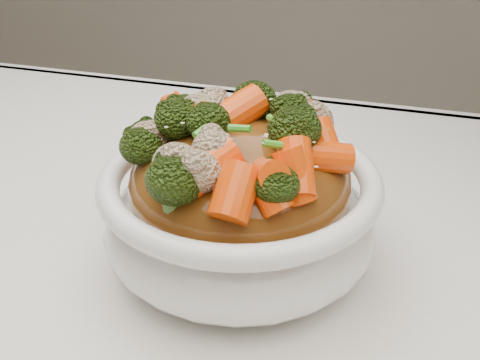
% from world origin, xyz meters
% --- Properties ---
extents(tablecloth, '(1.20, 0.80, 0.04)m').
position_xyz_m(tablecloth, '(0.00, 0.00, 0.73)').
color(tablecloth, white).
rests_on(tablecloth, dining_table).
extents(bowl, '(0.25, 0.25, 0.08)m').
position_xyz_m(bowl, '(0.03, 0.05, 0.79)').
color(bowl, white).
rests_on(bowl, tablecloth).
extents(sauce_base, '(0.20, 0.20, 0.09)m').
position_xyz_m(sauce_base, '(0.03, 0.05, 0.82)').
color(sauce_base, '#643611').
rests_on(sauce_base, bowl).
extents(carrots, '(0.20, 0.20, 0.05)m').
position_xyz_m(carrots, '(0.03, 0.05, 0.87)').
color(carrots, '#F64B08').
rests_on(carrots, sauce_base).
extents(broccoli, '(0.20, 0.20, 0.04)m').
position_xyz_m(broccoli, '(0.03, 0.05, 0.87)').
color(broccoli, black).
rests_on(broccoli, sauce_base).
extents(cauliflower, '(0.20, 0.20, 0.03)m').
position_xyz_m(cauliflower, '(0.03, 0.05, 0.87)').
color(cauliflower, tan).
rests_on(cauliflower, sauce_base).
extents(scallions, '(0.15, 0.15, 0.02)m').
position_xyz_m(scallions, '(0.03, 0.05, 0.88)').
color(scallions, green).
rests_on(scallions, sauce_base).
extents(sesame_seeds, '(0.18, 0.18, 0.01)m').
position_xyz_m(sesame_seeds, '(0.03, 0.05, 0.88)').
color(sesame_seeds, beige).
rests_on(sesame_seeds, sauce_base).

